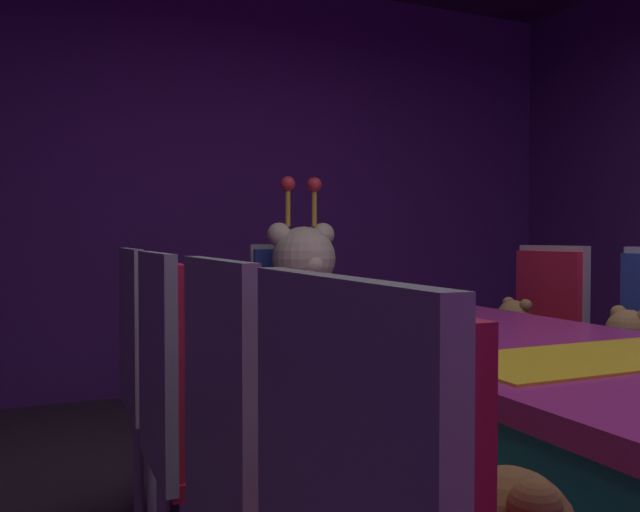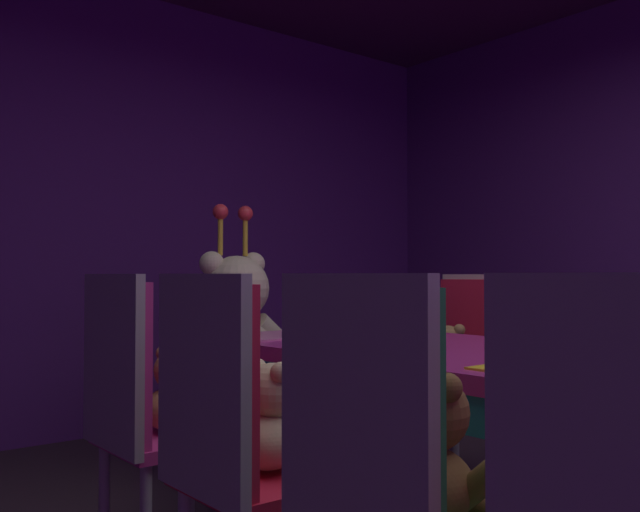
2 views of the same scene
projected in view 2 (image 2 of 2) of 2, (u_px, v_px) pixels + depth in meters
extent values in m
cube|color=#59267F|center=(123.00, 209.00, 4.38)|extent=(5.20, 0.12, 2.80)
cube|color=#B22D8C|center=(601.00, 373.00, 1.88)|extent=(0.90, 2.93, 0.05)
cube|color=teal|center=(601.00, 400.00, 1.88)|extent=(0.88, 2.88, 0.10)
cylinder|color=#4C3826|center=(370.00, 415.00, 3.14)|extent=(0.07, 0.07, 0.69)
cylinder|color=#4C3826|center=(226.00, 440.00, 2.65)|extent=(0.07, 0.07, 0.69)
cube|color=yellow|center=(600.00, 362.00, 1.88)|extent=(0.77, 0.32, 0.01)
cube|color=pink|center=(315.00, 333.00, 2.85)|extent=(0.77, 0.32, 0.01)
cube|color=red|center=(633.00, 487.00, 0.88)|extent=(0.05, 0.38, 0.50)
cube|color=#B2B2B7|center=(625.00, 491.00, 0.87)|extent=(0.03, 0.41, 0.55)
cube|color=#268C4C|center=(360.00, 418.00, 1.31)|extent=(0.05, 0.38, 0.50)
cube|color=#B2B2B7|center=(352.00, 420.00, 1.29)|extent=(0.03, 0.41, 0.55)
ellipsoid|color=brown|center=(425.00, 485.00, 1.42)|extent=(0.20, 0.20, 0.16)
sphere|color=brown|center=(431.00, 413.00, 1.43)|extent=(0.16, 0.16, 0.16)
sphere|color=#99663C|center=(448.00, 415.00, 1.47)|extent=(0.06, 0.06, 0.06)
sphere|color=brown|center=(403.00, 381.00, 1.47)|extent=(0.06, 0.06, 0.06)
sphere|color=brown|center=(448.00, 388.00, 1.37)|extent=(0.06, 0.06, 0.06)
cylinder|color=brown|center=(404.00, 463.00, 1.52)|extent=(0.06, 0.14, 0.13)
cylinder|color=brown|center=(478.00, 485.00, 1.36)|extent=(0.06, 0.14, 0.13)
cylinder|color=brown|center=(447.00, 493.00, 1.54)|extent=(0.07, 0.15, 0.07)
cylinder|color=brown|center=(487.00, 505.00, 1.46)|extent=(0.07, 0.15, 0.07)
cube|color=red|center=(268.00, 480.00, 1.82)|extent=(0.40, 0.40, 0.04)
cube|color=red|center=(209.00, 384.00, 1.71)|extent=(0.05, 0.38, 0.50)
cube|color=#B2B2B7|center=(201.00, 385.00, 1.70)|extent=(0.03, 0.41, 0.55)
ellipsoid|color=beige|center=(268.00, 441.00, 1.82)|extent=(0.18, 0.18, 0.15)
sphere|color=beige|center=(273.00, 390.00, 1.84)|extent=(0.15, 0.15, 0.15)
sphere|color=#FDDCAD|center=(288.00, 393.00, 1.87)|extent=(0.06, 0.06, 0.06)
sphere|color=beige|center=(257.00, 368.00, 1.87)|extent=(0.06, 0.06, 0.06)
sphere|color=beige|center=(281.00, 372.00, 1.79)|extent=(0.06, 0.06, 0.06)
cylinder|color=beige|center=(260.00, 428.00, 1.92)|extent=(0.05, 0.13, 0.12)
cylinder|color=beige|center=(301.00, 440.00, 1.78)|extent=(0.05, 0.13, 0.12)
cylinder|color=beige|center=(293.00, 449.00, 1.94)|extent=(0.06, 0.14, 0.06)
cylinder|color=beige|center=(315.00, 456.00, 1.86)|extent=(0.06, 0.14, 0.06)
cube|color=#CC338C|center=(170.00, 438.00, 2.28)|extent=(0.40, 0.40, 0.04)
cube|color=#CC338C|center=(119.00, 361.00, 2.17)|extent=(0.05, 0.38, 0.50)
cube|color=#B2B2B7|center=(112.00, 362.00, 2.16)|extent=(0.03, 0.41, 0.55)
cylinder|color=#B2B2B7|center=(190.00, 487.00, 2.50)|extent=(0.04, 0.04, 0.42)
cylinder|color=#B2B2B7|center=(237.00, 511.00, 2.25)|extent=(0.04, 0.04, 0.42)
cylinder|color=#B2B2B7|center=(104.00, 506.00, 2.30)|extent=(0.04, 0.04, 0.42)
ellipsoid|color=#9E7247|center=(171.00, 409.00, 2.28)|extent=(0.18, 0.18, 0.14)
sphere|color=#9E7247|center=(175.00, 370.00, 2.30)|extent=(0.14, 0.14, 0.14)
sphere|color=tan|center=(188.00, 372.00, 2.33)|extent=(0.05, 0.05, 0.05)
sphere|color=#9E7247|center=(164.00, 353.00, 2.33)|extent=(0.05, 0.05, 0.05)
sphere|color=#9E7247|center=(178.00, 356.00, 2.25)|extent=(0.05, 0.05, 0.05)
cylinder|color=#9E7247|center=(168.00, 400.00, 2.37)|extent=(0.05, 0.12, 0.12)
cylinder|color=#9E7247|center=(193.00, 407.00, 2.24)|extent=(0.05, 0.12, 0.12)
cylinder|color=#9E7247|center=(194.00, 417.00, 2.39)|extent=(0.06, 0.13, 0.06)
cylinder|color=#9E7247|center=(208.00, 421.00, 2.32)|extent=(0.06, 0.13, 0.06)
cube|color=#2D47B2|center=(566.00, 409.00, 2.78)|extent=(0.40, 0.40, 0.04)
cube|color=#2D47B2|center=(589.00, 339.00, 2.90)|extent=(0.05, 0.38, 0.50)
cube|color=#B2B2B7|center=(591.00, 339.00, 2.92)|extent=(0.03, 0.41, 0.55)
cylinder|color=#B2B2B7|center=(553.00, 452.00, 3.00)|extent=(0.04, 0.04, 0.42)
cylinder|color=#B2B2B7|center=(625.00, 468.00, 2.75)|extent=(0.04, 0.04, 0.42)
cylinder|color=#B2B2B7|center=(509.00, 465.00, 2.80)|extent=(0.04, 0.04, 0.42)
cylinder|color=#B2B2B7|center=(582.00, 483.00, 2.55)|extent=(0.04, 0.04, 0.42)
ellipsoid|color=#9E7247|center=(566.00, 383.00, 2.78)|extent=(0.19, 0.19, 0.16)
sphere|color=#9E7247|center=(563.00, 348.00, 2.78)|extent=(0.16, 0.16, 0.16)
sphere|color=tan|center=(556.00, 352.00, 2.74)|extent=(0.06, 0.06, 0.06)
sphere|color=#9E7247|center=(578.00, 335.00, 2.74)|extent=(0.06, 0.06, 0.06)
sphere|color=#9E7247|center=(552.00, 333.00, 2.83)|extent=(0.06, 0.06, 0.06)
cylinder|color=#9E7247|center=(582.00, 383.00, 2.68)|extent=(0.05, 0.14, 0.13)
cylinder|color=#9E7247|center=(539.00, 377.00, 2.83)|extent=(0.05, 0.14, 0.13)
cylinder|color=#9E7247|center=(560.00, 401.00, 2.66)|extent=(0.07, 0.15, 0.07)
cylinder|color=#9E7247|center=(536.00, 398.00, 2.74)|extent=(0.07, 0.15, 0.07)
cube|color=red|center=(450.00, 391.00, 3.21)|extent=(0.40, 0.40, 0.04)
cube|color=red|center=(474.00, 331.00, 3.33)|extent=(0.05, 0.38, 0.50)
cube|color=#B2B2B7|center=(477.00, 331.00, 3.34)|extent=(0.03, 0.41, 0.55)
cylinder|color=#B2B2B7|center=(447.00, 430.00, 3.42)|extent=(0.04, 0.04, 0.42)
cylinder|color=#B2B2B7|center=(500.00, 442.00, 3.18)|extent=(0.04, 0.04, 0.42)
cylinder|color=#B2B2B7|center=(402.00, 440.00, 3.22)|extent=(0.04, 0.04, 0.42)
cylinder|color=#B2B2B7|center=(455.00, 454.00, 2.97)|extent=(0.04, 0.04, 0.42)
ellipsoid|color=#9E7247|center=(450.00, 370.00, 3.21)|extent=(0.18, 0.18, 0.15)
sphere|color=#9E7247|center=(448.00, 341.00, 3.20)|extent=(0.15, 0.15, 0.15)
sphere|color=tan|center=(441.00, 344.00, 3.17)|extent=(0.05, 0.05, 0.05)
sphere|color=#9E7247|center=(459.00, 330.00, 3.17)|extent=(0.05, 0.05, 0.05)
sphere|color=#9E7247|center=(441.00, 328.00, 3.26)|extent=(0.05, 0.05, 0.05)
cylinder|color=#9E7247|center=(460.00, 369.00, 3.11)|extent=(0.05, 0.13, 0.12)
cylinder|color=#9E7247|center=(430.00, 365.00, 3.26)|extent=(0.05, 0.13, 0.12)
cylinder|color=#9E7247|center=(441.00, 384.00, 3.09)|extent=(0.06, 0.14, 0.06)
cylinder|color=#9E7247|center=(425.00, 381.00, 3.17)|extent=(0.06, 0.14, 0.06)
cube|color=#2D47B2|center=(232.00, 387.00, 3.34)|extent=(0.40, 0.40, 0.04)
cube|color=#2D47B2|center=(214.00, 329.00, 3.48)|extent=(0.38, 0.05, 0.50)
cube|color=#B2B2B7|center=(212.00, 328.00, 3.50)|extent=(0.41, 0.03, 0.55)
cylinder|color=#B2B2B7|center=(242.00, 424.00, 3.55)|extent=(0.04, 0.04, 0.42)
cylinder|color=#B2B2B7|center=(279.00, 436.00, 3.31)|extent=(0.04, 0.04, 0.42)
cylinder|color=#B2B2B7|center=(187.00, 433.00, 3.35)|extent=(0.04, 0.04, 0.42)
cylinder|color=#B2B2B7|center=(221.00, 446.00, 3.10)|extent=(0.04, 0.04, 0.42)
ellipsoid|color=beige|center=(233.00, 347.00, 3.34)|extent=(0.39, 0.39, 0.32)
sphere|color=beige|center=(237.00, 288.00, 3.32)|extent=(0.32, 0.32, 0.32)
sphere|color=#FFF2C8|center=(249.00, 294.00, 3.24)|extent=(0.12, 0.12, 0.12)
sphere|color=beige|center=(253.00, 264.00, 3.43)|extent=(0.12, 0.12, 0.12)
sphere|color=beige|center=(212.00, 264.00, 3.28)|extent=(0.12, 0.12, 0.12)
cylinder|color=beige|center=(275.00, 339.00, 3.40)|extent=(0.28, 0.11, 0.26)
cylinder|color=beige|center=(205.00, 344.00, 3.15)|extent=(0.28, 0.11, 0.26)
cylinder|color=beige|center=(281.00, 373.00, 3.20)|extent=(0.29, 0.13, 0.13)
cylinder|color=beige|center=(243.00, 377.00, 3.07)|extent=(0.29, 0.13, 0.13)
cylinder|color=gold|center=(245.00, 235.00, 3.40)|extent=(0.03, 0.03, 0.21)
sphere|color=#E5333F|center=(245.00, 213.00, 3.40)|extent=(0.08, 0.08, 0.08)
cylinder|color=gold|center=(220.00, 234.00, 3.31)|extent=(0.03, 0.03, 0.21)
sphere|color=#E5333F|center=(220.00, 212.00, 3.31)|extent=(0.08, 0.08, 0.08)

